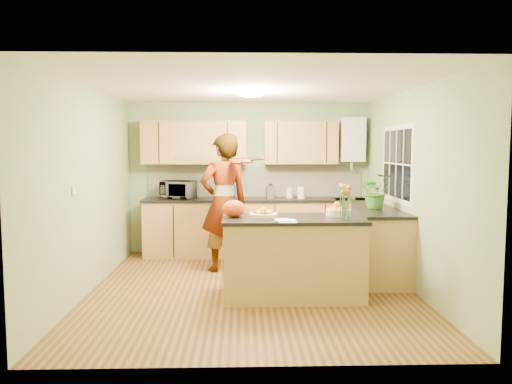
{
  "coord_description": "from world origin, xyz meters",
  "views": [
    {
      "loc": [
        -0.12,
        -6.15,
        1.78
      ],
      "look_at": [
        0.07,
        0.5,
        1.18
      ],
      "focal_mm": 35.0,
      "sensor_mm": 36.0,
      "label": 1
    }
  ],
  "objects": [
    {
      "name": "right_counter",
      "position": [
        1.7,
        0.85,
        0.47
      ],
      "size": [
        0.62,
        2.24,
        0.94
      ],
      "color": "#A36B41",
      "rests_on": "floor"
    },
    {
      "name": "jar_white",
      "position": [
        0.84,
        1.9,
        1.04
      ],
      "size": [
        0.13,
        0.13,
        0.19
      ],
      "primitive_type": "cylinder",
      "rotation": [
        0.0,
        0.0,
        0.1
      ],
      "color": "white",
      "rests_on": "back_counter"
    },
    {
      "name": "upper_cabinets",
      "position": [
        -0.18,
        2.08,
        1.85
      ],
      "size": [
        3.2,
        0.34,
        0.7
      ],
      "color": "#A36B41",
      "rests_on": "wall_back"
    },
    {
      "name": "ceiling",
      "position": [
        0.0,
        0.0,
        2.5
      ],
      "size": [
        4.0,
        4.5,
        0.02
      ],
      "primitive_type": "cube",
      "color": "white",
      "rests_on": "wall_back"
    },
    {
      "name": "wall_back",
      "position": [
        0.0,
        2.25,
        1.25
      ],
      "size": [
        4.0,
        0.02,
        2.5
      ],
      "primitive_type": "cube",
      "color": "gray",
      "rests_on": "floor"
    },
    {
      "name": "microwave",
      "position": [
        -1.16,
        1.99,
        1.08
      ],
      "size": [
        0.6,
        0.49,
        0.29
      ],
      "primitive_type": "imported",
      "rotation": [
        0.0,
        0.0,
        -0.31
      ],
      "color": "white",
      "rests_on": "back_counter"
    },
    {
      "name": "back_counter",
      "position": [
        0.1,
        1.95,
        0.47
      ],
      "size": [
        3.64,
        0.62,
        0.94
      ],
      "color": "#A36B41",
      "rests_on": "floor"
    },
    {
      "name": "violin",
      "position": [
        -0.18,
        0.73,
        1.57
      ],
      "size": [
        0.6,
        0.52,
        0.15
      ],
      "primitive_type": null,
      "rotation": [
        0.17,
        0.0,
        -0.61
      ],
      "color": "#4D0B04",
      "rests_on": "violinist"
    },
    {
      "name": "wall_front",
      "position": [
        0.0,
        -2.25,
        1.25
      ],
      "size": [
        4.0,
        0.02,
        2.5
      ],
      "primitive_type": "cube",
      "color": "gray",
      "rests_on": "floor"
    },
    {
      "name": "kettle",
      "position": [
        0.34,
        1.92,
        1.06
      ],
      "size": [
        0.15,
        0.15,
        0.29
      ],
      "rotation": [
        0.0,
        0.0,
        -0.22
      ],
      "color": "#BBBBC0",
      "rests_on": "back_counter"
    },
    {
      "name": "papers",
      "position": [
        0.38,
        -0.65,
        0.96
      ],
      "size": [
        0.21,
        0.28,
        0.01
      ],
      "primitive_type": "cube",
      "color": "white",
      "rests_on": "peninsula_island"
    },
    {
      "name": "wall_right",
      "position": [
        2.0,
        0.0,
        1.25
      ],
      "size": [
        0.02,
        4.5,
        2.5
      ],
      "primitive_type": "cube",
      "color": "gray",
      "rests_on": "floor"
    },
    {
      "name": "splashback",
      "position": [
        0.1,
        2.23,
        1.2
      ],
      "size": [
        3.6,
        0.02,
        0.52
      ],
      "primitive_type": "cube",
      "color": "white",
      "rests_on": "back_counter"
    },
    {
      "name": "blue_box",
      "position": [
        -0.37,
        1.95,
        1.05
      ],
      "size": [
        0.34,
        0.3,
        0.23
      ],
      "primitive_type": "cube",
      "rotation": [
        0.0,
        0.0,
        0.38
      ],
      "color": "navy",
      "rests_on": "back_counter"
    },
    {
      "name": "fruit_dish",
      "position": [
        0.13,
        -0.35,
        1.0
      ],
      "size": [
        0.33,
        0.33,
        0.12
      ],
      "color": "#F8E6C6",
      "rests_on": "peninsula_island"
    },
    {
      "name": "violinist",
      "position": [
        -0.38,
        0.95,
        0.98
      ],
      "size": [
        0.85,
        0.73,
        1.97
      ],
      "primitive_type": "imported",
      "rotation": [
        0.0,
        0.0,
        3.57
      ],
      "color": "tan",
      "rests_on": "floor"
    },
    {
      "name": "flower_vase",
      "position": [
        1.08,
        -0.53,
        1.25
      ],
      "size": [
        0.24,
        0.24,
        0.44
      ],
      "rotation": [
        0.0,
        0.0,
        -0.33
      ],
      "color": "silver",
      "rests_on": "peninsula_island"
    },
    {
      "name": "potted_plant",
      "position": [
        1.7,
        0.53,
        1.18
      ],
      "size": [
        0.47,
        0.42,
        0.48
      ],
      "primitive_type": "imported",
      "rotation": [
        0.0,
        0.0,
        0.09
      ],
      "color": "#3C7527",
      "rests_on": "right_counter"
    },
    {
      "name": "orange_bowl",
      "position": [
        1.03,
        -0.2,
        1.02
      ],
      "size": [
        0.27,
        0.27,
        0.16
      ],
      "color": "#F8E6C6",
      "rests_on": "peninsula_island"
    },
    {
      "name": "jar_cream",
      "position": [
        0.66,
        2.0,
        1.02
      ],
      "size": [
        0.13,
        0.13,
        0.16
      ],
      "primitive_type": "cylinder",
      "rotation": [
        0.0,
        0.0,
        -0.31
      ],
      "color": "#F8E6C6",
      "rests_on": "back_counter"
    },
    {
      "name": "peninsula_island",
      "position": [
        0.48,
        -0.35,
        0.48
      ],
      "size": [
        1.66,
        0.85,
        0.95
      ],
      "color": "#A36B41",
      "rests_on": "floor"
    },
    {
      "name": "boiler",
      "position": [
        1.7,
        2.09,
        1.9
      ],
      "size": [
        0.4,
        0.3,
        0.86
      ],
      "color": "white",
      "rests_on": "wall_back"
    },
    {
      "name": "wall_left",
      "position": [
        -2.0,
        0.0,
        1.25
      ],
      "size": [
        0.02,
        4.5,
        2.5
      ],
      "primitive_type": "cube",
      "color": "gray",
      "rests_on": "floor"
    },
    {
      "name": "ceiling_lamp",
      "position": [
        0.0,
        0.3,
        2.46
      ],
      "size": [
        0.3,
        0.3,
        0.07
      ],
      "color": "#FFEABF",
      "rests_on": "ceiling"
    },
    {
      "name": "orange_bag",
      "position": [
        -0.22,
        -0.3,
        1.05
      ],
      "size": [
        0.32,
        0.29,
        0.2
      ],
      "primitive_type": "ellipsoid",
      "rotation": [
        0.0,
        0.0,
        -0.24
      ],
      "color": "#F45114",
      "rests_on": "peninsula_island"
    },
    {
      "name": "window_right",
      "position": [
        1.99,
        0.6,
        1.55
      ],
      "size": [
        0.01,
        1.3,
        1.05
      ],
      "color": "white",
      "rests_on": "wall_right"
    },
    {
      "name": "light_switch",
      "position": [
        -1.99,
        -0.6,
        1.3
      ],
      "size": [
        0.02,
        0.09,
        0.09
      ],
      "primitive_type": "cube",
      "color": "white",
      "rests_on": "wall_left"
    },
    {
      "name": "floor",
      "position": [
        0.0,
        0.0,
        0.0
      ],
      "size": [
        4.5,
        4.5,
        0.0
      ],
      "primitive_type": "plane",
      "color": "#533317",
      "rests_on": "ground"
    }
  ]
}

